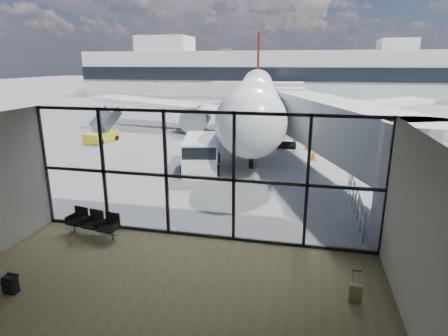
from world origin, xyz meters
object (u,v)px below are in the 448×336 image
at_px(service_van, 201,154).
at_px(belt_loader, 195,119).
at_px(suitcase, 355,293).
at_px(airliner, 256,96).
at_px(mobile_stairs, 102,135).
at_px(seating_row, 94,222).
at_px(backpack, 10,285).

height_order(service_van, belt_loader, service_van).
relative_size(suitcase, service_van, 0.18).
height_order(airliner, mobile_stairs, airliner).
bearing_deg(airliner, seating_row, -102.67).
bearing_deg(seating_row, belt_loader, 108.68).
distance_m(seating_row, belt_loader, 24.27).
bearing_deg(suitcase, belt_loader, 115.75).
distance_m(seating_row, service_van, 9.11).
relative_size(seating_row, mobile_stairs, 0.64).
distance_m(service_van, mobile_stairs, 11.49).
xyz_separation_m(seating_row, backpack, (-0.29, -3.70, -0.25)).
bearing_deg(airliner, backpack, -102.53).
bearing_deg(belt_loader, backpack, -97.88).
bearing_deg(belt_loader, seating_row, -96.17).
bearing_deg(backpack, belt_loader, 101.16).
bearing_deg(backpack, service_van, 86.83).
bearing_deg(airliner, suitcase, -83.57).
distance_m(backpack, airliner, 28.17).
xyz_separation_m(backpack, airliner, (2.66, 27.91, 2.69)).
height_order(seating_row, airliner, airliner).
distance_m(seating_row, airliner, 24.45).
distance_m(suitcase, airliner, 27.16).
bearing_deg(suitcase, mobile_stairs, 135.66).
bearing_deg(service_van, belt_loader, 95.74).
relative_size(suitcase, airliner, 0.02).
relative_size(seating_row, service_van, 0.45).
distance_m(backpack, service_van, 12.83).
distance_m(airliner, mobile_stairs, 14.38).
distance_m(backpack, mobile_stairs, 20.37).
xyz_separation_m(suitcase, airliner, (-6.32, 26.28, 2.69)).
height_order(seating_row, belt_loader, belt_loader).
xyz_separation_m(backpack, mobile_stairs, (-8.10, 18.69, 0.25)).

